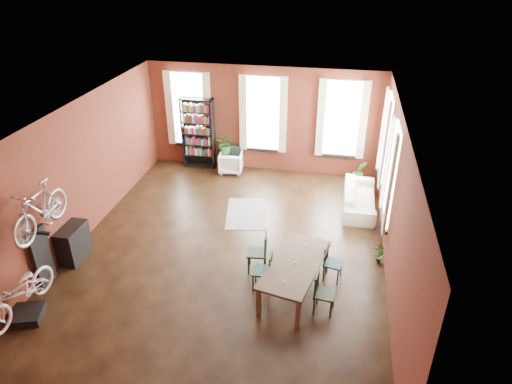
% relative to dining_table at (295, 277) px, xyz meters
% --- Properties ---
extents(room, '(9.00, 9.04, 3.22)m').
position_rel_dining_table_xyz_m(room, '(-1.41, 1.69, 1.79)').
color(room, black).
rests_on(room, ground).
extents(dining_table, '(1.33, 2.17, 0.69)m').
position_rel_dining_table_xyz_m(dining_table, '(0.00, 0.00, 0.00)').
color(dining_table, '#4F3F2F').
rests_on(dining_table, ground).
extents(dining_chair_a, '(0.40, 0.40, 0.85)m').
position_rel_dining_table_xyz_m(dining_chair_a, '(-0.66, -0.02, 0.08)').
color(dining_chair_a, '#163232').
rests_on(dining_chair_a, ground).
extents(dining_chair_b, '(0.47, 0.47, 0.91)m').
position_rel_dining_table_xyz_m(dining_chair_b, '(-0.87, 0.54, 0.11)').
color(dining_chair_b, '#1D301C').
rests_on(dining_chair_b, ground).
extents(dining_chair_c, '(0.44, 0.44, 0.84)m').
position_rel_dining_table_xyz_m(dining_chair_c, '(0.62, -0.46, 0.08)').
color(dining_chair_c, black).
rests_on(dining_chair_c, ground).
extents(dining_chair_d, '(0.43, 0.43, 0.80)m').
position_rel_dining_table_xyz_m(dining_chair_d, '(0.73, 0.54, 0.05)').
color(dining_chair_d, '#183434').
rests_on(dining_chair_d, ground).
extents(bookshelf, '(1.00, 0.32, 2.20)m').
position_rel_dining_table_xyz_m(bookshelf, '(-3.66, 5.37, 0.75)').
color(bookshelf, black).
rests_on(bookshelf, ground).
extents(white_armchair, '(0.74, 0.71, 0.70)m').
position_rel_dining_table_xyz_m(white_armchair, '(-2.59, 5.15, 0.01)').
color(white_armchair, white).
rests_on(white_armchair, ground).
extents(cream_sofa, '(0.61, 2.08, 0.81)m').
position_rel_dining_table_xyz_m(cream_sofa, '(1.29, 3.67, 0.06)').
color(cream_sofa, beige).
rests_on(cream_sofa, ground).
extents(striped_rug, '(1.25, 1.73, 0.01)m').
position_rel_dining_table_xyz_m(striped_rug, '(-1.61, 2.77, -0.34)').
color(striped_rug, black).
rests_on(striped_rug, ground).
extents(bike_trainer, '(0.72, 0.72, 0.17)m').
position_rel_dining_table_xyz_m(bike_trainer, '(-4.83, -1.75, -0.26)').
color(bike_trainer, black).
rests_on(bike_trainer, ground).
extents(bike_wall_rack, '(0.16, 0.60, 1.30)m').
position_rel_dining_table_xyz_m(bike_wall_rack, '(-5.06, -0.73, 0.30)').
color(bike_wall_rack, black).
rests_on(bike_wall_rack, ground).
extents(console_table, '(0.40, 0.80, 0.80)m').
position_rel_dining_table_xyz_m(console_table, '(-4.94, 0.17, 0.05)').
color(console_table, black).
rests_on(console_table, ground).
extents(plant_stand, '(0.32, 0.32, 0.52)m').
position_rel_dining_table_xyz_m(plant_stand, '(-2.78, 5.29, -0.08)').
color(plant_stand, black).
rests_on(plant_stand, ground).
extents(plant_by_sofa, '(0.53, 0.79, 0.32)m').
position_rel_dining_table_xyz_m(plant_by_sofa, '(1.28, 5.12, -0.18)').
color(plant_by_sofa, '#2C4F1F').
rests_on(plant_by_sofa, ground).
extents(plant_small, '(0.43, 0.51, 0.16)m').
position_rel_dining_table_xyz_m(plant_small, '(1.71, 1.30, -0.26)').
color(plant_small, '#315622').
rests_on(plant_small, ground).
extents(bicycle_floor, '(0.66, 0.94, 1.70)m').
position_rel_dining_table_xyz_m(bicycle_floor, '(-4.83, -1.74, 0.67)').
color(bicycle_floor, silver).
rests_on(bicycle_floor, bike_trainer).
extents(bicycle_hung, '(0.47, 1.00, 1.66)m').
position_rel_dining_table_xyz_m(bicycle_hung, '(-4.81, -0.73, 1.79)').
color(bicycle_hung, '#A5A8AD').
rests_on(bicycle_hung, bike_wall_rack).
extents(plant_on_stand, '(0.76, 0.79, 0.49)m').
position_rel_dining_table_xyz_m(plant_on_stand, '(-2.78, 5.31, 0.42)').
color(plant_on_stand, '#286227').
rests_on(plant_on_stand, plant_stand).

